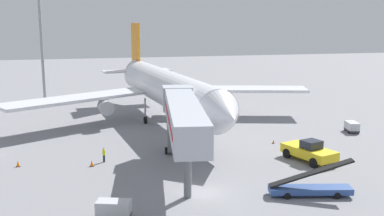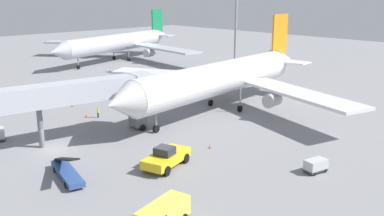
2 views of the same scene
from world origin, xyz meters
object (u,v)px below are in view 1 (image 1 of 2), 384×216
(baggage_cart_rear_right, at_px, (352,126))
(safety_cone_bravo, at_px, (92,163))
(belt_loader_truck, at_px, (310,188))
(baggage_cart_far_center, at_px, (114,208))
(ground_crew_worker_midground, at_px, (104,154))
(airplane_at_gate, at_px, (165,88))
(pushback_tug, at_px, (309,151))
(safety_cone_charlie, at_px, (273,141))
(safety_cone_alpha, at_px, (18,164))
(jet_bridge, at_px, (182,116))

(baggage_cart_rear_right, bearing_deg, safety_cone_bravo, -168.89)
(belt_loader_truck, relative_size, baggage_cart_far_center, 2.54)
(ground_crew_worker_midground, bearing_deg, airplane_at_gate, 59.89)
(pushback_tug, bearing_deg, safety_cone_charlie, 96.23)
(safety_cone_bravo, bearing_deg, ground_crew_worker_midground, 42.18)
(safety_cone_bravo, distance_m, safety_cone_charlie, 23.40)
(belt_loader_truck, xyz_separation_m, baggage_cart_rear_right, (17.20, 20.45, 0.02))
(safety_cone_alpha, bearing_deg, safety_cone_charlie, 4.34)
(ground_crew_worker_midground, relative_size, safety_cone_charlie, 3.25)
(belt_loader_truck, height_order, safety_cone_charlie, belt_loader_truck)
(jet_bridge, bearing_deg, safety_cone_alpha, 158.60)
(airplane_at_gate, bearing_deg, ground_crew_worker_midground, -120.11)
(jet_bridge, bearing_deg, airplane_at_gate, 83.84)
(pushback_tug, height_order, baggage_cart_rear_right, pushback_tug)
(safety_cone_alpha, bearing_deg, airplane_at_gate, 41.42)
(baggage_cart_far_center, height_order, safety_cone_bravo, baggage_cart_far_center)
(belt_loader_truck, bearing_deg, pushback_tug, 63.03)
(ground_crew_worker_midground, bearing_deg, safety_cone_bravo, -137.82)
(airplane_at_gate, xyz_separation_m, ground_crew_worker_midground, (-10.24, -17.66, -4.63))
(airplane_at_gate, relative_size, safety_cone_charlie, 94.67)
(pushback_tug, relative_size, belt_loader_truck, 0.91)
(airplane_at_gate, height_order, pushback_tug, airplane_at_gate)
(airplane_at_gate, relative_size, belt_loader_truck, 6.36)
(jet_bridge, distance_m, belt_loader_truck, 14.16)
(airplane_at_gate, relative_size, baggage_cart_rear_right, 17.97)
(baggage_cart_far_center, height_order, safety_cone_alpha, baggage_cart_far_center)
(jet_bridge, distance_m, safety_cone_charlie, 17.60)
(safety_cone_alpha, distance_m, safety_cone_charlie, 30.92)
(safety_cone_alpha, bearing_deg, jet_bridge, -21.40)
(airplane_at_gate, bearing_deg, baggage_cart_far_center, -107.34)
(airplane_at_gate, relative_size, ground_crew_worker_midground, 29.17)
(jet_bridge, distance_m, ground_crew_worker_midground, 11.11)
(baggage_cart_rear_right, height_order, safety_cone_charlie, baggage_cart_rear_right)
(jet_bridge, relative_size, belt_loader_truck, 2.87)
(pushback_tug, xyz_separation_m, belt_loader_truck, (-4.86, -9.54, -0.36))
(safety_cone_alpha, distance_m, safety_cone_bravo, 8.00)
(belt_loader_truck, bearing_deg, baggage_cart_rear_right, 49.94)
(belt_loader_truck, relative_size, safety_cone_bravo, 11.21)
(airplane_at_gate, relative_size, pushback_tug, 6.97)
(pushback_tug, height_order, safety_cone_alpha, pushback_tug)
(jet_bridge, height_order, safety_cone_charlie, jet_bridge)
(jet_bridge, relative_size, pushback_tug, 3.15)
(baggage_cart_far_center, distance_m, ground_crew_worker_midground, 15.17)
(pushback_tug, xyz_separation_m, baggage_cart_far_center, (-22.53, -10.14, -0.33))
(safety_cone_bravo, bearing_deg, belt_loader_truck, -35.00)
(ground_crew_worker_midground, bearing_deg, safety_cone_charlie, 7.54)
(airplane_at_gate, bearing_deg, safety_cone_alpha, -138.58)
(baggage_cart_far_center, relative_size, ground_crew_worker_midground, 1.81)
(belt_loader_truck, height_order, baggage_cart_rear_right, belt_loader_truck)
(baggage_cart_far_center, bearing_deg, safety_cone_alpha, 120.27)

